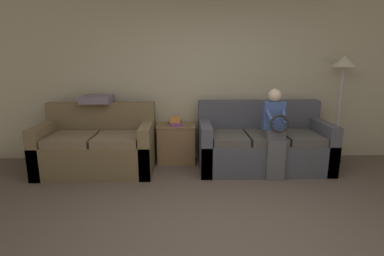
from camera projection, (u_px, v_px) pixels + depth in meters
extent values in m
plane|color=brown|center=(227.00, 255.00, 2.58)|extent=(14.00, 14.00, 0.00)
cube|color=#BCB293|center=(206.00, 82.00, 4.91)|extent=(7.85, 0.06, 2.55)
cube|color=#4C4C56|center=(262.00, 154.00, 4.60)|extent=(1.94, 0.94, 0.46)
cube|color=#4C4C56|center=(258.00, 117.00, 4.84)|extent=(1.94, 0.20, 0.54)
cube|color=#4C4C56|center=(205.00, 146.00, 4.54)|extent=(0.16, 0.94, 0.73)
cube|color=#4C4C56|center=(320.00, 145.00, 4.59)|extent=(0.16, 0.94, 0.73)
cube|color=#514C47|center=(229.00, 138.00, 4.42)|extent=(0.51, 0.70, 0.11)
cube|color=#514C47|center=(265.00, 137.00, 4.44)|extent=(0.51, 0.70, 0.11)
cube|color=#514C47|center=(301.00, 137.00, 4.45)|extent=(0.51, 0.70, 0.11)
cube|color=brown|center=(98.00, 156.00, 4.47)|extent=(1.65, 0.90, 0.47)
cube|color=brown|center=(102.00, 119.00, 4.70)|extent=(1.65, 0.20, 0.52)
cube|color=brown|center=(46.00, 148.00, 4.42)|extent=(0.16, 0.90, 0.73)
cube|color=brown|center=(148.00, 147.00, 4.46)|extent=(0.16, 0.90, 0.73)
cube|color=#7A664C|center=(71.00, 139.00, 4.30)|extent=(0.63, 0.66, 0.11)
cube|color=#7A664C|center=(118.00, 139.00, 4.32)|extent=(0.63, 0.66, 0.11)
cube|color=#56565B|center=(275.00, 160.00, 4.13)|extent=(0.25, 0.10, 0.57)
cube|color=#56565B|center=(274.00, 134.00, 4.19)|extent=(0.25, 0.28, 0.11)
cube|color=#3D5693|center=(274.00, 115.00, 4.20)|extent=(0.30, 0.14, 0.40)
sphere|color=beige|center=(275.00, 95.00, 4.14)|extent=(0.18, 0.18, 0.18)
torus|color=black|center=(279.00, 124.00, 3.95)|extent=(0.26, 0.04, 0.26)
cylinder|color=#3D5693|center=(269.00, 115.00, 4.06)|extent=(0.10, 0.31, 0.22)
cylinder|color=#3D5693|center=(284.00, 115.00, 4.06)|extent=(0.10, 0.31, 0.22)
cube|color=olive|center=(176.00, 143.00, 4.86)|extent=(0.59, 0.41, 0.62)
cube|color=#9A724A|center=(176.00, 125.00, 4.79)|extent=(0.61, 0.43, 0.02)
cube|color=#7A4284|center=(177.00, 123.00, 4.77)|extent=(0.17, 0.30, 0.05)
cube|color=orange|center=(175.00, 120.00, 4.78)|extent=(0.16, 0.26, 0.06)
cylinder|color=#2D2B28|center=(333.00, 159.00, 4.99)|extent=(0.26, 0.26, 0.02)
cylinder|color=#B7B7BC|center=(338.00, 114.00, 4.82)|extent=(0.03, 0.03, 1.51)
cone|color=beige|center=(344.00, 61.00, 4.63)|extent=(0.37, 0.37, 0.17)
cube|color=slate|center=(97.00, 99.00, 4.63)|extent=(0.45, 0.45, 0.10)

